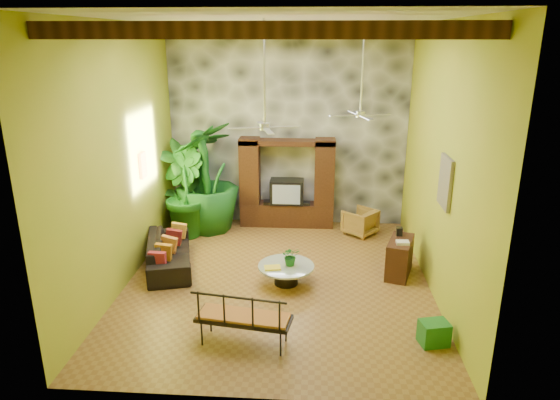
# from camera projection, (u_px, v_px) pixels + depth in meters

# --- Properties ---
(ground) EXTENTS (7.00, 7.00, 0.00)m
(ground) POSITION_uv_depth(u_px,v_px,m) (278.00, 280.00, 10.13)
(ground) COLOR brown
(ground) RESTS_ON ground
(ceiling) EXTENTS (6.00, 7.00, 0.02)m
(ceiling) POSITION_uv_depth(u_px,v_px,m) (278.00, 18.00, 8.57)
(ceiling) COLOR silver
(ceiling) RESTS_ON back_wall
(back_wall) EXTENTS (6.00, 0.02, 5.00)m
(back_wall) POSITION_uv_depth(u_px,v_px,m) (288.00, 128.00, 12.66)
(back_wall) COLOR #96A926
(back_wall) RESTS_ON ground
(left_wall) EXTENTS (0.02, 7.00, 5.00)m
(left_wall) POSITION_uv_depth(u_px,v_px,m) (122.00, 158.00, 9.54)
(left_wall) COLOR #96A926
(left_wall) RESTS_ON ground
(right_wall) EXTENTS (0.02, 7.00, 5.00)m
(right_wall) POSITION_uv_depth(u_px,v_px,m) (441.00, 163.00, 9.15)
(right_wall) COLOR #96A926
(right_wall) RESTS_ON ground
(stone_accent_wall) EXTENTS (5.98, 0.10, 4.98)m
(stone_accent_wall) POSITION_uv_depth(u_px,v_px,m) (288.00, 128.00, 12.61)
(stone_accent_wall) COLOR #323439
(stone_accent_wall) RESTS_ON ground
(ceiling_beams) EXTENTS (5.95, 5.36, 0.22)m
(ceiling_beams) POSITION_uv_depth(u_px,v_px,m) (278.00, 32.00, 8.64)
(ceiling_beams) COLOR #381B11
(ceiling_beams) RESTS_ON ceiling
(entertainment_center) EXTENTS (2.40, 0.55, 2.30)m
(entertainment_center) POSITION_uv_depth(u_px,v_px,m) (287.00, 190.00, 12.80)
(entertainment_center) COLOR black
(entertainment_center) RESTS_ON ground
(ceiling_fan_front) EXTENTS (1.28, 1.28, 1.86)m
(ceiling_fan_front) POSITION_uv_depth(u_px,v_px,m) (265.00, 115.00, 8.70)
(ceiling_fan_front) COLOR silver
(ceiling_fan_front) RESTS_ON ceiling
(ceiling_fan_back) EXTENTS (1.28, 1.28, 1.86)m
(ceiling_fan_back) POSITION_uv_depth(u_px,v_px,m) (361.00, 104.00, 10.10)
(ceiling_fan_back) COLOR silver
(ceiling_fan_back) RESTS_ON ceiling
(wall_art_mask) EXTENTS (0.06, 0.32, 0.55)m
(wall_art_mask) POSITION_uv_depth(u_px,v_px,m) (143.00, 165.00, 10.61)
(wall_art_mask) COLOR orange
(wall_art_mask) RESTS_ON left_wall
(wall_art_painting) EXTENTS (0.06, 0.70, 0.90)m
(wall_art_painting) POSITION_uv_depth(u_px,v_px,m) (445.00, 182.00, 8.65)
(wall_art_painting) COLOR #256488
(wall_art_painting) RESTS_ON right_wall
(sofa) EXTENTS (1.42, 2.36, 0.64)m
(sofa) POSITION_uv_depth(u_px,v_px,m) (169.00, 252.00, 10.66)
(sofa) COLOR black
(sofa) RESTS_ON ground
(wicker_armchair) EXTENTS (0.99, 0.99, 0.65)m
(wicker_armchair) POSITION_uv_depth(u_px,v_px,m) (360.00, 222.00, 12.39)
(wicker_armchair) COLOR #9D6539
(wicker_armchair) RESTS_ON ground
(tall_plant_a) EXTENTS (1.42, 1.46, 2.31)m
(tall_plant_a) POSITION_uv_depth(u_px,v_px,m) (182.00, 185.00, 12.50)
(tall_plant_a) COLOR #205C18
(tall_plant_a) RESTS_ON ground
(tall_plant_b) EXTENTS (1.49, 1.53, 2.17)m
(tall_plant_b) POSITION_uv_depth(u_px,v_px,m) (183.00, 193.00, 12.13)
(tall_plant_b) COLOR #1B661B
(tall_plant_b) RESTS_ON ground
(tall_plant_c) EXTENTS (2.10, 2.10, 2.77)m
(tall_plant_c) POSITION_uv_depth(u_px,v_px,m) (207.00, 177.00, 12.38)
(tall_plant_c) COLOR #16551C
(tall_plant_c) RESTS_ON ground
(coffee_table) EXTENTS (1.12, 1.12, 0.40)m
(coffee_table) POSITION_uv_depth(u_px,v_px,m) (286.00, 272.00, 9.91)
(coffee_table) COLOR black
(coffee_table) RESTS_ON ground
(centerpiece_plant) EXTENTS (0.40, 0.37, 0.39)m
(centerpiece_plant) POSITION_uv_depth(u_px,v_px,m) (291.00, 256.00, 9.82)
(centerpiece_plant) COLOR #175A1C
(centerpiece_plant) RESTS_ON coffee_table
(yellow_tray) EXTENTS (0.35, 0.28, 0.03)m
(yellow_tray) POSITION_uv_depth(u_px,v_px,m) (273.00, 268.00, 9.72)
(yellow_tray) COLOR yellow
(yellow_tray) RESTS_ON coffee_table
(iron_bench) EXTENTS (1.57, 0.77, 0.57)m
(iron_bench) POSITION_uv_depth(u_px,v_px,m) (243.00, 316.00, 7.80)
(iron_bench) COLOR black
(iron_bench) RESTS_ON ground
(side_console) EXTENTS (0.70, 1.04, 0.77)m
(side_console) POSITION_uv_depth(u_px,v_px,m) (400.00, 257.00, 10.25)
(side_console) COLOR #381911
(side_console) RESTS_ON ground
(green_bin) EXTENTS (0.51, 0.43, 0.39)m
(green_bin) POSITION_uv_depth(u_px,v_px,m) (434.00, 333.00, 7.97)
(green_bin) COLOR #1B6621
(green_bin) RESTS_ON ground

